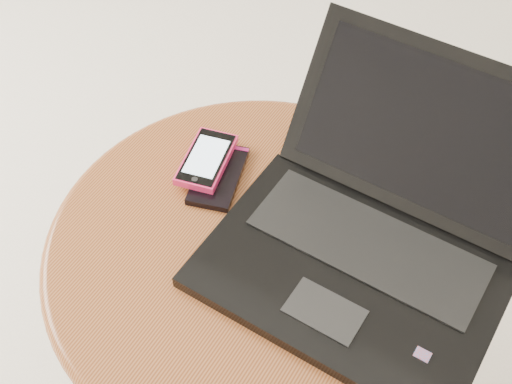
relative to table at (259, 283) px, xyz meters
The scene contains 4 objects.
table is the anchor object (origin of this frame).
laptop 0.20m from the table, 25.89° to the left, with size 0.37×0.39×0.21m.
phone_black 0.17m from the table, 147.55° to the left, with size 0.09×0.13×0.01m.
phone_pink 0.19m from the table, 149.83° to the left, with size 0.08×0.12×0.01m.
Camera 1 is at (0.34, -0.34, 1.19)m, focal length 47.64 mm.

